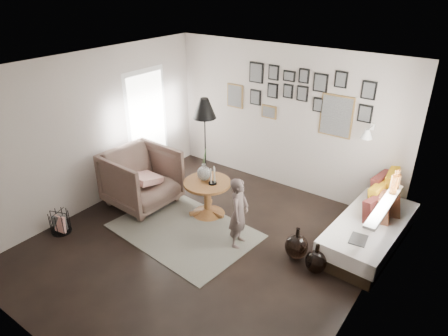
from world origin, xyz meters
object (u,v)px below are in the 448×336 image
Objects in this scene: daybed at (372,226)px; demijohn_small at (316,262)px; magazine_basket at (60,222)px; armchair at (142,178)px; floor_lamp at (204,112)px; demijohn_large at (296,246)px; child at (239,213)px; pedestal_table at (208,199)px; vase at (204,171)px.

demijohn_small is at bearing -106.94° from daybed.
daybed is 4.74m from magazine_basket.
floor_lamp is (0.56, 1.05, 1.01)m from armchair.
demijohn_large is at bearing 161.08° from demijohn_small.
daybed is 1.84× the size of child.
armchair is at bearing -160.90° from pedestal_table.
demijohn_large is 0.93m from child.
daybed is 1.21m from demijohn_large.
magazine_basket is (-0.42, -1.37, -0.32)m from armchair.
vase is 1.90m from demijohn_large.
demijohn_small is (-0.39, -1.07, -0.14)m from daybed.
demijohn_small is 0.41× the size of child.
demijohn_small is at bearing -18.92° from demijohn_large.
armchair reaches higher than daybed.
floor_lamp is 4.74× the size of magazine_basket.
demijohn_small is (2.07, -0.29, -0.11)m from pedestal_table.
daybed reaches higher than pedestal_table.
pedestal_table is at bearing 48.72° from magazine_basket.
armchair reaches higher than magazine_basket.
vase is 2.69m from daybed.
pedestal_table is 1.73× the size of demijohn_small.
armchair is 0.62× the size of floor_lamp.
armchair is at bearing -158.59° from vase.
floor_lamp is at bearing 130.01° from pedestal_table.
demijohn_small is at bearing 22.07° from magazine_basket.
vase reaches higher than magazine_basket.
floor_lamp is at bearing 126.56° from vase.
child reaches higher than armchair.
demijohn_small is (3.61, 1.46, -0.01)m from magazine_basket.
pedestal_table is 1.40× the size of vase.
demijohn_small is at bearing -98.71° from child.
pedestal_table is at bearing -49.99° from floor_lamp.
magazine_basket is 0.82× the size of demijohn_small.
child is at bearing -36.29° from floor_lamp.
vase is at bearing -160.22° from daybed.
demijohn_large is at bearing -20.21° from floor_lamp.
floor_lamp reaches higher than magazine_basket.
floor_lamp is 2.03m from child.
vase reaches higher than demijohn_small.
floor_lamp reaches higher than armchair.
pedestal_table is 2.09m from demijohn_small.
armchair is at bearing 76.27° from child.
armchair is 0.99× the size of child.
child is at bearing -23.99° from pedestal_table.
demijohn_large is 1.10× the size of demijohn_small.
demijohn_large is 0.37m from demijohn_small.
daybed reaches higher than magazine_basket.
daybed is 1.85× the size of armchair.
pedestal_table is at bearing 52.42° from child.
child is (-1.18, -0.10, 0.38)m from demijohn_small.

